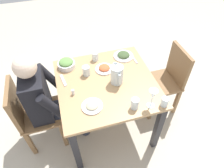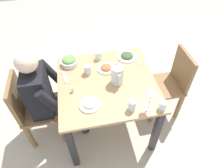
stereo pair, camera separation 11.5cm
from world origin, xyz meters
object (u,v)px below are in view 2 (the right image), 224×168
(water_glass_far_right, at_px, (98,56))
(water_glass_near_left, at_px, (132,105))
(diner_near, at_px, (49,95))
(plate_beans, at_px, (90,104))
(dining_table, at_px, (107,90))
(wine_glass, at_px, (150,98))
(plate_rice_curry, at_px, (106,68))
(water_glass_near_right, at_px, (88,69))
(water_pitcher, at_px, (117,75))
(water_glass_by_pitcher, at_px, (163,105))
(chair_far, at_px, (171,81))
(salt_shaker, at_px, (73,89))
(salad_bowl, at_px, (69,61))
(chair_near, at_px, (32,107))
(plate_dolmas, at_px, (127,56))

(water_glass_far_right, bearing_deg, water_glass_near_left, 13.03)
(diner_near, relative_size, plate_beans, 6.19)
(dining_table, height_order, wine_glass, wine_glass)
(plate_rice_curry, height_order, water_glass_near_right, water_glass_near_right)
(water_glass_near_left, bearing_deg, plate_beans, -108.39)
(water_pitcher, relative_size, wine_glass, 0.97)
(plate_beans, xyz_separation_m, wine_glass, (0.14, 0.49, 0.13))
(water_glass_near_right, bearing_deg, plate_beans, -4.99)
(water_pitcher, xyz_separation_m, water_glass_near_right, (-0.19, -0.26, -0.04))
(water_glass_by_pitcher, bearing_deg, plate_rice_curry, -147.97)
(plate_rice_curry, distance_m, plate_beans, 0.49)
(dining_table, relative_size, water_pitcher, 4.96)
(chair_far, distance_m, salt_shaker, 1.15)
(plate_rice_curry, relative_size, water_glass_near_left, 1.75)
(salt_shaker, bearing_deg, dining_table, 100.56)
(chair_far, relative_size, salt_shaker, 15.86)
(salad_bowl, height_order, plate_rice_curry, salad_bowl)
(water_glass_far_right, bearing_deg, chair_near, -66.88)
(chair_near, xyz_separation_m, water_glass_near_left, (0.41, 0.92, 0.31))
(salad_bowl, relative_size, salt_shaker, 3.34)
(water_pitcher, xyz_separation_m, water_glass_far_right, (-0.39, -0.12, -0.05))
(diner_near, distance_m, salt_shaker, 0.29)
(plate_beans, xyz_separation_m, water_glass_near_left, (0.11, 0.35, 0.04))
(wine_glass, bearing_deg, salt_shaker, -117.94)
(salad_bowl, relative_size, plate_dolmas, 0.83)
(water_glass_by_pitcher, bearing_deg, chair_far, 144.19)
(water_glass_by_pitcher, xyz_separation_m, salt_shaker, (-0.36, -0.73, -0.02))
(diner_near, distance_m, wine_glass, 0.99)
(dining_table, bearing_deg, salt_shaker, -79.44)
(dining_table, relative_size, water_glass_near_right, 9.27)
(dining_table, bearing_deg, plate_beans, -38.09)
(plate_dolmas, relative_size, plate_beans, 1.17)
(water_pitcher, distance_m, wine_glass, 0.41)
(water_pitcher, bearing_deg, diner_near, -95.95)
(water_glass_by_pitcher, relative_size, water_glass_near_left, 0.83)
(salad_bowl, bearing_deg, water_glass_near_right, 44.35)
(water_glass_near_right, bearing_deg, chair_near, -79.24)
(water_glass_near_left, bearing_deg, diner_near, -119.74)
(chair_near, height_order, plate_beans, chair_near)
(salad_bowl, bearing_deg, chair_near, -56.19)
(dining_table, bearing_deg, diner_near, -94.27)
(plate_rice_curry, height_order, wine_glass, wine_glass)
(wine_glass, bearing_deg, diner_near, -116.71)
(plate_beans, height_order, water_glass_by_pitcher, water_glass_by_pitcher)
(diner_near, bearing_deg, plate_dolmas, 108.32)
(dining_table, xyz_separation_m, plate_dolmas, (-0.33, 0.29, 0.13))
(water_glass_by_pitcher, bearing_deg, wine_glass, -103.26)
(dining_table, xyz_separation_m, plate_beans, (0.25, -0.20, 0.13))
(diner_near, bearing_deg, water_glass_near_left, 60.26)
(plate_beans, xyz_separation_m, salt_shaker, (-0.19, -0.13, 0.01))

